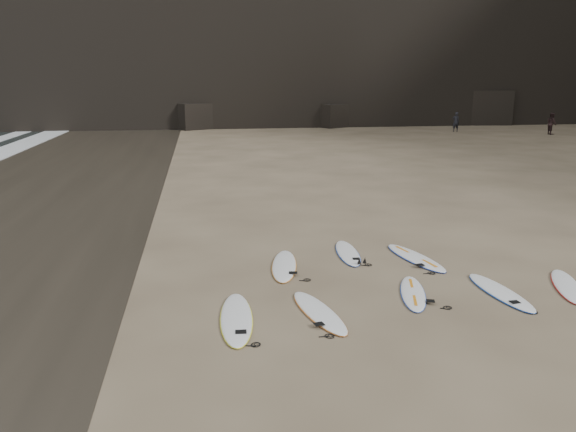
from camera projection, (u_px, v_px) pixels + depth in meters
name	position (u px, v px, depth m)	size (l,w,h in m)	color
ground	(427.00, 294.00, 13.38)	(240.00, 240.00, 0.00)	#897559
surfboard_0	(236.00, 318.00, 11.96)	(0.67, 2.77, 0.10)	white
surfboard_1	(319.00, 312.00, 12.27)	(0.60, 2.52, 0.09)	white
surfboard_2	(413.00, 293.00, 13.36)	(0.55, 2.30, 0.08)	white
surfboard_3	(500.00, 292.00, 13.42)	(0.62, 2.59, 0.09)	white
surfboard_4	(567.00, 286.00, 13.81)	(0.59, 2.45, 0.09)	white
surfboard_5	(284.00, 265.00, 15.29)	(0.64, 2.67, 0.10)	white
surfboard_6	(348.00, 253.00, 16.39)	(0.59, 2.47, 0.09)	white
surfboard_7	(415.00, 257.00, 15.95)	(0.66, 2.73, 0.10)	white
person_a	(456.00, 122.00, 52.47)	(0.66, 0.43, 1.81)	black
person_b	(552.00, 124.00, 49.84)	(0.93, 0.73, 1.92)	black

